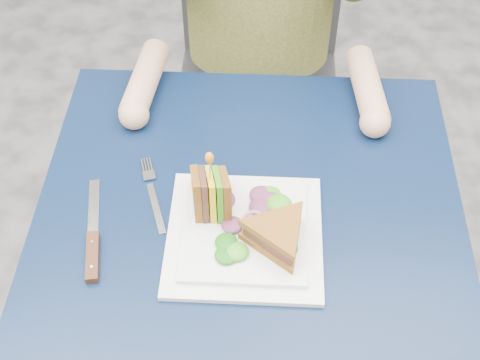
# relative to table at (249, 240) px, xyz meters

# --- Properties ---
(table) EXTENTS (0.75, 0.75, 0.73)m
(table) POSITION_rel_table_xyz_m (0.00, 0.00, 0.00)
(table) COLOR black
(table) RESTS_ON ground
(chair) EXTENTS (0.42, 0.40, 0.93)m
(chair) POSITION_rel_table_xyz_m (0.00, 0.70, -0.11)
(chair) COLOR #47474C
(chair) RESTS_ON ground
(plate) EXTENTS (0.26, 0.26, 0.02)m
(plate) POSITION_rel_table_xyz_m (-0.01, -0.05, 0.09)
(plate) COLOR white
(plate) RESTS_ON table
(sandwich_flat) EXTENTS (0.18, 0.18, 0.05)m
(sandwich_flat) POSITION_rel_table_xyz_m (0.05, -0.08, 0.12)
(sandwich_flat) COLOR brown
(sandwich_flat) RESTS_ON plate
(sandwich_upright) EXTENTS (0.09, 0.14, 0.14)m
(sandwich_upright) POSITION_rel_table_xyz_m (-0.06, -0.01, 0.13)
(sandwich_upright) COLOR brown
(sandwich_upright) RESTS_ON plate
(fork) EXTENTS (0.07, 0.18, 0.01)m
(fork) POSITION_rel_table_xyz_m (-0.17, 0.03, 0.08)
(fork) COLOR silver
(fork) RESTS_ON table
(knife) EXTENTS (0.06, 0.22, 0.02)m
(knife) POSITION_rel_table_xyz_m (-0.26, -0.09, 0.09)
(knife) COLOR silver
(knife) RESTS_ON table
(toothpick) EXTENTS (0.01, 0.01, 0.06)m
(toothpick) POSITION_rel_table_xyz_m (-0.06, -0.01, 0.20)
(toothpick) COLOR tan
(toothpick) RESTS_ON sandwich_upright
(toothpick_frill) EXTENTS (0.01, 0.01, 0.02)m
(toothpick_frill) POSITION_rel_table_xyz_m (-0.06, -0.01, 0.23)
(toothpick_frill) COLOR orange
(toothpick_frill) RESTS_ON sandwich_upright
(lettuce_spill) EXTENTS (0.15, 0.13, 0.02)m
(lettuce_spill) POSITION_rel_table_xyz_m (-0.00, -0.04, 0.11)
(lettuce_spill) COLOR #337A14
(lettuce_spill) RESTS_ON plate
(onion_ring) EXTENTS (0.04, 0.04, 0.02)m
(onion_ring) POSITION_rel_table_xyz_m (0.01, -0.05, 0.11)
(onion_ring) COLOR #9E4C7A
(onion_ring) RESTS_ON plate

